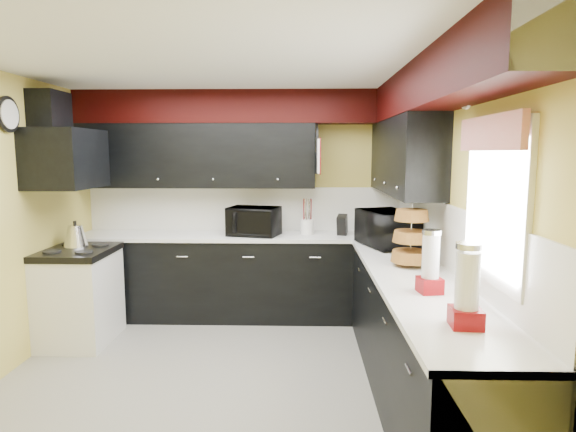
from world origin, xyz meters
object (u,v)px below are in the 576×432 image
at_px(knife_block, 342,225).
at_px(toaster_oven, 254,221).
at_px(microwave, 388,228).
at_px(utensil_crock, 307,227).
at_px(kettle, 76,236).

bearing_deg(knife_block, toaster_oven, -164.26).
distance_m(microwave, knife_block, 0.72).
distance_m(utensil_crock, kettle, 2.38).
xyz_separation_m(toaster_oven, kettle, (-1.70, -0.56, -0.07)).
xyz_separation_m(utensil_crock, kettle, (-2.29, -0.64, 0.00)).
xyz_separation_m(microwave, knife_block, (-0.39, 0.60, -0.06)).
bearing_deg(microwave, kettle, 71.13).
height_order(microwave, kettle, microwave).
bearing_deg(kettle, toaster_oven, 18.34).
distance_m(toaster_oven, kettle, 1.80).
bearing_deg(microwave, toaster_oven, 48.28).
height_order(toaster_oven, knife_block, toaster_oven).
bearing_deg(kettle, microwave, -0.22).
distance_m(toaster_oven, utensil_crock, 0.60).
relative_size(toaster_oven, utensil_crock, 3.23).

